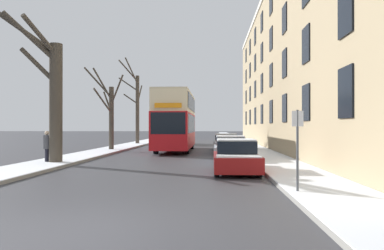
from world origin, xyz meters
name	(u,v)px	position (x,y,z in m)	size (l,w,h in m)	color
ground_plane	(82,229)	(0.00, 0.00, 0.00)	(320.00, 320.00, 0.00)	#38383D
sidewalk_left	(161,139)	(-5.88, 53.00, 0.08)	(2.58, 130.00, 0.16)	gray
sidewalk_right	(234,139)	(5.88, 53.00, 0.08)	(2.58, 130.00, 0.16)	gray
terrace_facade_right	(319,66)	(11.66, 25.56, 7.19)	(9.10, 50.13, 14.38)	tan
bare_tree_left_0	(52,93)	(-5.75, 11.75, 3.70)	(2.97, 2.46, 7.71)	#423A30
bare_tree_left_1	(110,112)	(-5.77, 22.72, 3.14)	(3.47, 2.22, 6.77)	#423A30
bare_tree_left_2	(136,105)	(-5.84, 33.57, 4.34)	(2.61, 2.88, 9.32)	#423A30
double_decker_bus	(176,119)	(-0.45, 23.04, 2.63)	(2.63, 10.67, 4.65)	red
parked_car_0	(236,157)	(3.50, 8.95, 0.66)	(1.88, 3.99, 1.44)	maroon
parked_car_1	(230,150)	(3.50, 14.09, 0.68)	(1.81, 3.98, 1.47)	#9EA3AD
parked_car_2	(226,145)	(3.50, 20.18, 0.68)	(1.73, 3.91, 1.47)	slate
parked_car_3	(224,142)	(3.50, 25.22, 0.62)	(1.77, 4.30, 1.33)	#474C56
oncoming_van	(173,133)	(-1.92, 35.21, 1.32)	(2.04, 5.14, 2.45)	#9EA3AD
pedestrian_left_sidewalk	(47,146)	(-6.10, 11.95, 0.96)	(0.38, 0.38, 1.75)	black
street_sign_post	(298,147)	(4.89, 3.63, 1.41)	(0.32, 0.07, 2.44)	#4C4F54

